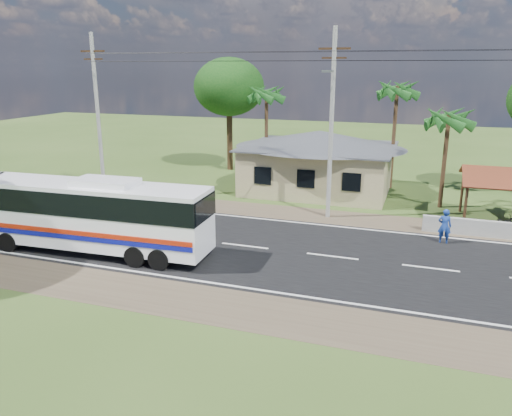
# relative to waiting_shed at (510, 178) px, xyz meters

# --- Properties ---
(ground) EXTENTS (120.00, 120.00, 0.00)m
(ground) POSITION_rel_waiting_shed_xyz_m (-13.00, -8.50, -2.73)
(ground) COLOR #324B1B
(ground) RESTS_ON ground
(road) EXTENTS (120.00, 16.00, 0.03)m
(road) POSITION_rel_waiting_shed_xyz_m (-13.00, -8.50, -2.72)
(road) COLOR black
(road) RESTS_ON ground
(house) EXTENTS (12.40, 10.00, 5.00)m
(house) POSITION_rel_waiting_shed_xyz_m (-12.00, 4.50, -0.09)
(house) COLOR tan
(house) RESTS_ON ground
(waiting_shed) EXTENTS (5.20, 4.48, 3.35)m
(waiting_shed) POSITION_rel_waiting_shed_xyz_m (0.00, 0.00, 0.00)
(waiting_shed) COLOR #3B2715
(waiting_shed) RESTS_ON ground
(concrete_barrier) EXTENTS (7.00, 0.30, 0.90)m
(concrete_barrier) POSITION_rel_waiting_shed_xyz_m (-1.00, -2.90, -2.28)
(concrete_barrier) COLOR #9E9E99
(concrete_barrier) RESTS_ON ground
(utility_poles) EXTENTS (32.80, 2.22, 11.00)m
(utility_poles) POSITION_rel_waiting_shed_xyz_m (-10.33, -2.01, 3.04)
(utility_poles) COLOR #9E9E99
(utility_poles) RESTS_ON ground
(palm_near) EXTENTS (2.80, 2.80, 6.70)m
(palm_near) POSITION_rel_waiting_shed_xyz_m (-3.50, 2.50, 2.98)
(palm_near) COLOR #47301E
(palm_near) RESTS_ON ground
(palm_mid) EXTENTS (2.80, 2.80, 8.20)m
(palm_mid) POSITION_rel_waiting_shed_xyz_m (-7.00, 7.00, 4.43)
(palm_mid) COLOR #47301E
(palm_mid) RESTS_ON ground
(palm_far) EXTENTS (2.80, 2.80, 7.70)m
(palm_far) POSITION_rel_waiting_shed_xyz_m (-17.00, 7.50, 3.95)
(palm_far) COLOR #47301E
(palm_far) RESTS_ON ground
(tree_behind_house) EXTENTS (6.00, 6.00, 9.61)m
(tree_behind_house) POSITION_rel_waiting_shed_xyz_m (-21.00, 9.50, 4.39)
(tree_behind_house) COLOR #47301E
(tree_behind_house) RESTS_ON ground
(coach_bus) EXTENTS (12.19, 3.12, 3.75)m
(coach_bus) POSITION_rel_waiting_shed_xyz_m (-19.84, -11.66, -0.58)
(coach_bus) COLOR white
(coach_bus) RESTS_ON ground
(motorcycle) EXTENTS (1.75, 1.12, 0.87)m
(motorcycle) POSITION_rel_waiting_shed_xyz_m (-0.25, -1.41, -2.29)
(motorcycle) COLOR black
(motorcycle) RESTS_ON ground
(person) EXTENTS (0.68, 0.46, 1.84)m
(person) POSITION_rel_waiting_shed_xyz_m (-3.42, -4.70, -1.81)
(person) COLOR navy
(person) RESTS_ON ground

